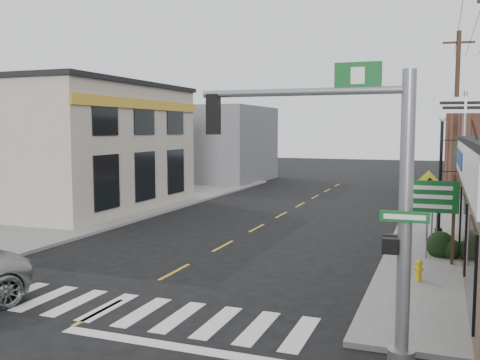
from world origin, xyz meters
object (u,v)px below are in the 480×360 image
at_px(guide_sign, 432,206).
at_px(traffic_signal_pole, 369,185).
at_px(lamp_post, 442,166).
at_px(fire_hydrant, 419,269).
at_px(dance_center_sign, 465,122).
at_px(utility_pole_far, 456,117).

bearing_deg(guide_sign, traffic_signal_pole, -96.87).
height_order(guide_sign, lamp_post, lamp_post).
bearing_deg(fire_hydrant, dance_center_sign, 83.11).
bearing_deg(guide_sign, dance_center_sign, 83.05).
relative_size(traffic_signal_pole, guide_sign, 1.92).
bearing_deg(lamp_post, fire_hydrant, -71.66).
xyz_separation_m(traffic_signal_pole, fire_hydrant, (0.74, 5.87, -3.00)).
relative_size(guide_sign, dance_center_sign, 0.47).
xyz_separation_m(traffic_signal_pole, utility_pole_far, (1.94, 22.92, 1.72)).
bearing_deg(utility_pole_far, traffic_signal_pole, -102.66).
relative_size(lamp_post, utility_pole_far, 0.50).
distance_m(fire_hydrant, lamp_post, 7.85).
relative_size(fire_hydrant, dance_center_sign, 0.10).
bearing_deg(utility_pole_far, dance_center_sign, -94.04).
relative_size(fire_hydrant, utility_pole_far, 0.06).
bearing_deg(traffic_signal_pole, dance_center_sign, 82.30).
height_order(guide_sign, fire_hydrant, guide_sign).
bearing_deg(dance_center_sign, fire_hydrant, -107.27).
xyz_separation_m(fire_hydrant, dance_center_sign, (1.51, 12.47, 4.37)).
distance_m(traffic_signal_pole, fire_hydrant, 6.63).
bearing_deg(traffic_signal_pole, utility_pole_far, 84.44).
relative_size(guide_sign, lamp_post, 0.59).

